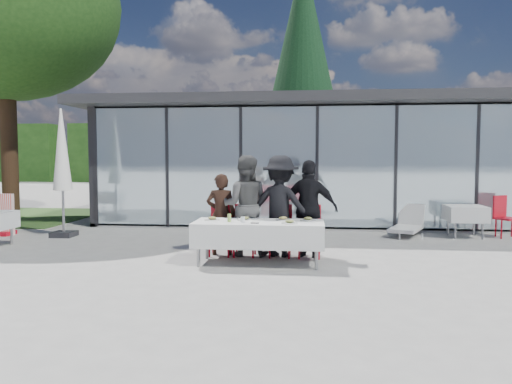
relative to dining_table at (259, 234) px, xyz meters
The scene contains 28 objects.
ground 0.55m from the dining_table, 75.87° to the left, with size 90.00×90.00×0.00m, color #999792.
pavilion 8.65m from the dining_table, 76.20° to the left, with size 14.80×8.80×3.44m.
treeline 28.21m from the dining_table, 94.03° to the left, with size 62.50×2.00×4.40m.
dining_table is the anchor object (origin of this frame).
diner_a 1.12m from the dining_table, 137.34° to the left, with size 0.57×0.57×1.56m, color black.
diner_chair_a 1.10m from the dining_table, 136.91° to the left, with size 0.44×0.44×0.97m.
diner_b 0.91m from the dining_table, 114.71° to the left, with size 0.93×0.93×1.91m, color #4F4F4F.
diner_chair_b 0.82m from the dining_table, 114.39° to the left, with size 0.44×0.44×0.97m.
diner_c 0.91m from the dining_table, 66.00° to the left, with size 1.23×1.23×1.90m, color black.
diner_chair_c 0.82m from the dining_table, 66.31° to the left, with size 0.44×0.44×0.97m.
diner_d 1.20m from the dining_table, 40.22° to the left, with size 1.07×1.07×1.82m, color black.
diner_chair_d 1.15m from the dining_table, 40.64° to the left, with size 0.44×0.44×0.97m.
plate_a 0.88m from the dining_table, behind, with size 0.28×0.28×0.07m.
plate_b 0.39m from the dining_table, 151.19° to the left, with size 0.28×0.28×0.07m.
plate_c 0.52m from the dining_table, 27.35° to the left, with size 0.28×0.28×0.07m.
plate_d 0.91m from the dining_table, 14.11° to the left, with size 0.28×0.28×0.07m.
plate_extra 0.63m from the dining_table, 22.10° to the right, with size 0.28×0.28×0.07m.
juice_bottle 0.59m from the dining_table, 167.90° to the right, with size 0.06×0.06×0.14m, color #8EB64B.
drinking_glasses 0.40m from the dining_table, 148.95° to the right, with size 0.07×0.07×0.10m.
folded_eyeglasses 0.35m from the dining_table, 98.77° to the right, with size 0.14×0.03×0.01m, color black.
spare_table_right 5.65m from the dining_table, 37.42° to the left, with size 0.86×0.86×0.74m.
spare_chair_a 6.43m from the dining_table, 33.21° to the left, with size 0.61×0.61×0.97m.
spare_chair_b 6.96m from the dining_table, 39.20° to the left, with size 0.51×0.51×0.97m.
market_umbrella 5.64m from the dining_table, 152.97° to the left, with size 0.50×0.50×3.00m.
lounger 4.88m from the dining_table, 48.42° to the left, with size 1.07×1.46×0.72m.
deciduous_tree 12.01m from the dining_table, 144.30° to the left, with size 7.04×6.40×9.38m.
conifer_tree 14.19m from the dining_table, 87.71° to the left, with size 4.00×4.00×10.50m.
grass_patch 10.45m from the dining_table, 144.30° to the left, with size 5.00×5.00×0.02m, color #385926.
Camera 1 is at (0.87, -8.69, 1.87)m, focal length 35.00 mm.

